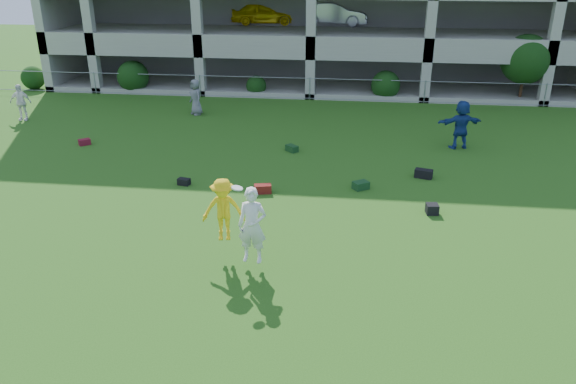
# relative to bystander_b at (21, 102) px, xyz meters

# --- Properties ---
(ground) EXTENTS (100.00, 100.00, 0.00)m
(ground) POSITION_rel_bystander_b_xyz_m (13.00, -13.36, -0.85)
(ground) COLOR #235114
(ground) RESTS_ON ground
(bystander_b) EXTENTS (1.03, 0.52, 1.69)m
(bystander_b) POSITION_rel_bystander_b_xyz_m (0.00, 0.00, 0.00)
(bystander_b) COLOR white
(bystander_b) RESTS_ON ground
(bystander_c) EXTENTS (0.97, 0.98, 1.71)m
(bystander_c) POSITION_rel_bystander_b_xyz_m (7.80, 2.00, 0.01)
(bystander_c) COLOR slate
(bystander_c) RESTS_ON ground
(bystander_d) EXTENTS (1.89, 1.05, 1.94)m
(bystander_d) POSITION_rel_bystander_b_xyz_m (19.66, -1.70, 0.13)
(bystander_d) COLOR navy
(bystander_d) RESTS_ON ground
(bag_red_a) EXTENTS (0.61, 0.42, 0.28)m
(bag_red_a) POSITION_rel_bystander_b_xyz_m (12.61, -7.24, -0.71)
(bag_red_a) COLOR #55170E
(bag_red_a) RESTS_ON ground
(bag_black_b) EXTENTS (0.44, 0.33, 0.22)m
(bag_black_b) POSITION_rel_bystander_b_xyz_m (9.85, -6.88, -0.74)
(bag_black_b) COLOR black
(bag_black_b) RESTS_ON ground
(bag_green_c) EXTENTS (0.61, 0.57, 0.26)m
(bag_green_c) POSITION_rel_bystander_b_xyz_m (15.78, -6.52, -0.72)
(bag_green_c) COLOR #133514
(bag_green_c) RESTS_ON ground
(crate_d) EXTENTS (0.38, 0.38, 0.30)m
(crate_d) POSITION_rel_bystander_b_xyz_m (17.91, -8.18, -0.70)
(crate_d) COLOR black
(crate_d) RESTS_ON ground
(bag_black_e) EXTENTS (0.66, 0.45, 0.30)m
(bag_black_e) POSITION_rel_bystander_b_xyz_m (17.95, -5.22, -0.70)
(bag_black_e) COLOR black
(bag_black_e) RESTS_ON ground
(bag_red_f) EXTENTS (0.53, 0.50, 0.24)m
(bag_red_f) POSITION_rel_bystander_b_xyz_m (4.55, -3.19, -0.73)
(bag_red_f) COLOR maroon
(bag_red_f) RESTS_ON ground
(bag_green_g) EXTENTS (0.56, 0.57, 0.25)m
(bag_green_g) POSITION_rel_bystander_b_xyz_m (13.06, -2.97, -0.72)
(bag_green_g) COLOR #143815
(bag_green_g) RESTS_ON ground
(frisbee_contest) EXTENTS (1.75, 1.12, 1.95)m
(frisbee_contest) POSITION_rel_bystander_b_xyz_m (12.66, -11.69, 0.43)
(frisbee_contest) COLOR yellow
(frisbee_contest) RESTS_ON ground
(fence) EXTENTS (36.06, 0.06, 1.20)m
(fence) POSITION_rel_bystander_b_xyz_m (13.00, 5.64, -0.23)
(fence) COLOR gray
(fence) RESTS_ON ground
(shrub_row) EXTENTS (34.38, 2.52, 3.50)m
(shrub_row) POSITION_rel_bystander_b_xyz_m (17.59, 6.35, 0.66)
(shrub_row) COLOR #163D11
(shrub_row) RESTS_ON ground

